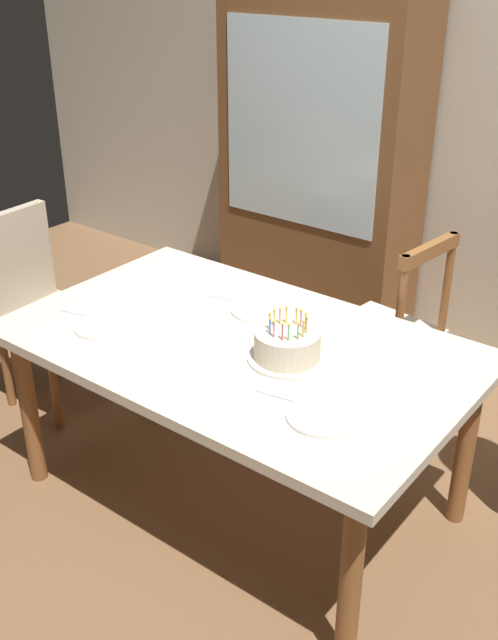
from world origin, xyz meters
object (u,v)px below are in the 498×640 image
at_px(birthday_cake, 287,346).
at_px(chair_upholstered, 36,299).
at_px(chair_spindle_back, 386,336).
at_px(dining_table, 238,359).
at_px(plate_near_celebrant, 103,326).
at_px(plate_far_side, 258,310).
at_px(china_cabinet, 320,164).
at_px(plate_near_guest, 321,417).

relative_size(birthday_cake, chair_upholstered, 0.29).
bearing_deg(chair_spindle_back, dining_table, -102.60).
distance_m(dining_table, birthday_cake, 0.26).
distance_m(plate_near_celebrant, plate_far_side, 0.61).
bearing_deg(china_cabinet, chair_upholstered, -111.24).
relative_size(dining_table, chair_upholstered, 1.81).
bearing_deg(plate_near_guest, dining_table, 155.33).
relative_size(birthday_cake, chair_spindle_back, 0.29).
relative_size(chair_spindle_back, china_cabinet, 0.50).
distance_m(plate_near_celebrant, plate_near_guest, 0.99).
distance_m(plate_far_side, plate_near_guest, 0.77).
bearing_deg(china_cabinet, birthday_cake, -60.77).
xyz_separation_m(birthday_cake, plate_near_celebrant, (-0.70, -0.23, -0.05)).
height_order(dining_table, china_cabinet, china_cabinet).
height_order(plate_near_guest, chair_upholstered, chair_upholstered).
relative_size(plate_far_side, chair_spindle_back, 0.23).
xyz_separation_m(plate_near_celebrant, chair_spindle_back, (0.66, 1.08, -0.29)).
bearing_deg(birthday_cake, plate_near_celebrant, -161.85).
bearing_deg(chair_upholstered, plate_near_guest, -8.36).
bearing_deg(plate_near_celebrant, chair_spindle_back, 58.52).
xyz_separation_m(birthday_cake, chair_spindle_back, (-0.04, 0.85, -0.33)).
xyz_separation_m(chair_spindle_back, china_cabinet, (-0.84, 0.72, 0.49)).
xyz_separation_m(plate_far_side, china_cabinet, (-0.57, 1.32, 0.21)).
bearing_deg(chair_upholstered, birthday_cake, -1.19).
bearing_deg(plate_near_celebrant, china_cabinet, 95.70).
relative_size(plate_near_celebrant, chair_spindle_back, 0.23).
height_order(plate_near_celebrant, plate_near_guest, same).
xyz_separation_m(plate_near_celebrant, china_cabinet, (-0.18, 1.79, 0.21)).
bearing_deg(plate_near_guest, plate_far_side, 141.78).
distance_m(plate_far_side, china_cabinet, 1.45).
distance_m(chair_upholstered, china_cabinet, 1.70).
distance_m(birthday_cake, plate_far_side, 0.40).
relative_size(plate_near_celebrant, plate_near_guest, 1.00).
bearing_deg(dining_table, plate_near_guest, -24.67).
distance_m(plate_near_celebrant, china_cabinet, 1.82).
distance_m(dining_table, plate_near_guest, 0.57).
height_order(dining_table, plate_near_guest, plate_near_guest).
relative_size(plate_near_guest, chair_spindle_back, 0.23).
height_order(plate_near_guest, china_cabinet, china_cabinet).
height_order(dining_table, birthday_cake, birthday_cake).
bearing_deg(plate_near_guest, china_cabinet, 123.03).
distance_m(plate_near_guest, china_cabinet, 2.15).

